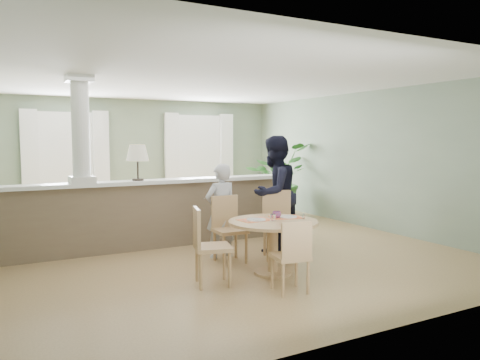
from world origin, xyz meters
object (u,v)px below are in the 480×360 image
dining_table (273,232)px  chair_side (207,243)px  man_person (274,194)px  chair_far_boy (228,225)px  chair_near (293,253)px  sofa (198,206)px  houseplant (277,179)px  child_person (221,211)px  chair_far_man (278,221)px

dining_table → chair_side: (-0.96, -0.03, -0.04)m
dining_table → chair_side: size_ratio=1.23×
dining_table → man_person: (0.69, 1.07, 0.35)m
chair_far_boy → chair_near: chair_far_boy is taller
sofa → houseplant: bearing=18.6°
sofa → child_person: bearing=-98.1°
sofa → houseplant: houseplant is taller
sofa → dining_table: size_ratio=2.41×
man_person → sofa: bearing=-105.8°
houseplant → chair_far_boy: 4.18m
houseplant → dining_table: bearing=-123.3°
chair_side → child_person: child_person is taller
dining_table → child_person: (-0.23, 1.10, 0.14)m
chair_far_man → houseplant: bearing=81.1°
houseplant → chair_far_man: bearing=-122.5°
houseplant → dining_table: 4.71m
sofa → dining_table: bearing=-89.8°
chair_side → man_person: size_ratio=0.52×
chair_far_boy → chair_near: bearing=-87.2°
dining_table → child_person: bearing=101.6°
man_person → chair_far_man: bearing=43.8°
sofa → chair_side: bearing=-104.3°
child_person → dining_table: bearing=96.1°
child_person → man_person: bearing=172.8°
chair_side → houseplant: bearing=-26.4°
dining_table → man_person: man_person is taller
chair_side → child_person: size_ratio=0.67×
chair_near → man_person: size_ratio=0.47×
chair_near → man_person: 2.10m
chair_near → man_person: bearing=-106.9°
chair_near → man_person: man_person is taller
chair_near → chair_side: bearing=-35.6°
houseplant → chair_far_boy: size_ratio=1.77×
sofa → man_person: size_ratio=1.55×
chair_near → chair_far_boy: bearing=-80.2°
chair_far_boy → chair_near: (0.01, -1.63, -0.05)m
chair_near → dining_table: bearing=-96.5°
sofa → chair_far_man: bearing=-80.8°
sofa → child_person: size_ratio=2.00×
sofa → chair_side: (-1.40, -3.53, 0.11)m
houseplant → chair_near: size_ratio=1.96×
houseplant → child_person: 3.99m
chair_far_man → sofa: bearing=115.5°
chair_near → chair_side: chair_side is taller
child_person → man_person: man_person is taller
chair_far_man → man_person: 0.53m
sofa → chair_far_boy: (-0.67, -2.65, 0.11)m
chair_far_man → chair_near: size_ratio=1.17×
dining_table → chair_far_man: bearing=53.3°
chair_far_boy → child_person: bearing=91.8°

